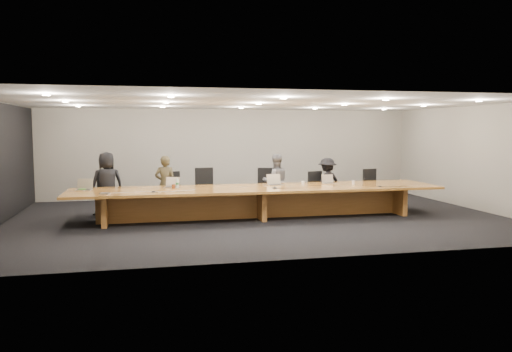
{
  "coord_description": "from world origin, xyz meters",
  "views": [
    {
      "loc": [
        -2.7,
        -11.79,
        2.14
      ],
      "look_at": [
        0.0,
        0.3,
        1.0
      ],
      "focal_mm": 35.0,
      "sensor_mm": 36.0,
      "label": 1
    }
  ],
  "objects": [
    {
      "name": "lime_gadget",
      "position": [
        -4.13,
        0.28,
        0.78
      ],
      "size": [
        0.16,
        0.12,
        0.02
      ],
      "primitive_type": "cube",
      "rotation": [
        0.0,
        0.0,
        -0.26
      ],
      "color": "#5CC233",
      "rests_on": "notepad"
    },
    {
      "name": "laptop_b",
      "position": [
        -2.09,
        0.37,
        0.88
      ],
      "size": [
        0.4,
        0.35,
        0.27
      ],
      "primitive_type": null,
      "rotation": [
        0.0,
        0.0,
        -0.35
      ],
      "color": "#C3B095",
      "rests_on": "conference_table"
    },
    {
      "name": "person_c",
      "position": [
        0.75,
        1.22,
        0.75
      ],
      "size": [
        0.73,
        0.57,
        1.49
      ],
      "primitive_type": "imported",
      "rotation": [
        0.0,
        0.0,
        3.13
      ],
      "color": "slate",
      "rests_on": "ground"
    },
    {
      "name": "conference_table",
      "position": [
        0.0,
        0.0,
        0.52
      ],
      "size": [
        9.0,
        1.8,
        0.75
      ],
      "color": "brown",
      "rests_on": "ground"
    },
    {
      "name": "chair_right",
      "position": [
        1.96,
        1.17,
        0.51
      ],
      "size": [
        0.61,
        0.61,
        1.02
      ],
      "primitive_type": null,
      "rotation": [
        0.0,
        0.0,
        0.2
      ],
      "color": "black",
      "rests_on": "ground"
    },
    {
      "name": "laptop_a",
      "position": [
        -4.1,
        0.27,
        0.89
      ],
      "size": [
        0.39,
        0.31,
        0.28
      ],
      "primitive_type": null,
      "rotation": [
        0.0,
        0.0,
        -0.16
      ],
      "color": "tan",
      "rests_on": "conference_table"
    },
    {
      "name": "water_bottle",
      "position": [
        -1.95,
        0.26,
        0.86
      ],
      "size": [
        0.07,
        0.07,
        0.22
      ],
      "primitive_type": "cylinder",
      "rotation": [
        0.0,
        0.0,
        -0.06
      ],
      "color": "#A8B8B2",
      "rests_on": "conference_table"
    },
    {
      "name": "mic_left",
      "position": [
        -2.53,
        -0.43,
        0.76
      ],
      "size": [
        0.13,
        0.13,
        0.03
      ],
      "primitive_type": "cone",
      "rotation": [
        0.0,
        0.0,
        0.11
      ],
      "color": "black",
      "rests_on": "conference_table"
    },
    {
      "name": "person_a",
      "position": [
        -3.64,
        1.18,
        0.8
      ],
      "size": [
        0.88,
        0.67,
        1.6
      ],
      "primitive_type": "imported",
      "rotation": [
        0.0,
        0.0,
        3.37
      ],
      "color": "black",
      "rests_on": "ground"
    },
    {
      "name": "chair_far_left",
      "position": [
        -3.7,
        1.33,
        0.53
      ],
      "size": [
        0.56,
        0.56,
        1.06
      ],
      "primitive_type": null,
      "rotation": [
        0.0,
        0.0,
        -0.04
      ],
      "color": "black",
      "rests_on": "ground"
    },
    {
      "name": "back_wall",
      "position": [
        0.0,
        4.0,
        1.4
      ],
      "size": [
        12.0,
        0.02,
        2.8
      ],
      "primitive_type": "cube",
      "color": "#B0ACA0",
      "rests_on": "ground"
    },
    {
      "name": "paper_cup_far",
      "position": [
        2.52,
        0.09,
        0.8
      ],
      "size": [
        0.11,
        0.11,
        0.1
      ],
      "primitive_type": "cone",
      "rotation": [
        0.0,
        0.0,
        -0.42
      ],
      "color": "silver",
      "rests_on": "conference_table"
    },
    {
      "name": "paper_cup_near",
      "position": [
        1.22,
        0.26,
        0.8
      ],
      "size": [
        0.09,
        0.09,
        0.1
      ],
      "primitive_type": "cone",
      "rotation": [
        0.0,
        0.0,
        -0.12
      ],
      "color": "silver",
      "rests_on": "conference_table"
    },
    {
      "name": "amber_mug",
      "position": [
        -2.05,
        0.23,
        0.8
      ],
      "size": [
        0.09,
        0.09,
        0.1
      ],
      "primitive_type": "cylinder",
      "rotation": [
        0.0,
        0.0,
        0.23
      ],
      "color": "brown",
      "rests_on": "conference_table"
    },
    {
      "name": "mic_right",
      "position": [
        2.94,
        -0.57,
        0.76
      ],
      "size": [
        0.11,
        0.11,
        0.03
      ],
      "primitive_type": "cone",
      "rotation": [
        0.0,
        0.0,
        -0.02
      ],
      "color": "black",
      "rests_on": "conference_table"
    },
    {
      "name": "notepad",
      "position": [
        -4.14,
        0.27,
        0.76
      ],
      "size": [
        0.31,
        0.29,
        0.02
      ],
      "primitive_type": "cube",
      "rotation": [
        0.0,
        0.0,
        -0.39
      ],
      "color": "white",
      "rests_on": "conference_table"
    },
    {
      "name": "av_box",
      "position": [
        -3.57,
        -0.55,
        0.77
      ],
      "size": [
        0.24,
        0.21,
        0.03
      ],
      "primitive_type": "cube",
      "rotation": [
        0.0,
        0.0,
        -0.36
      ],
      "color": "#ACABB0",
      "rests_on": "conference_table"
    },
    {
      "name": "ground",
      "position": [
        0.0,
        0.0,
        0.0
      ],
      "size": [
        12.0,
        12.0,
        0.0
      ],
      "primitive_type": "plane",
      "color": "black",
      "rests_on": "ground"
    },
    {
      "name": "chair_mid_right",
      "position": [
        0.49,
        1.33,
        0.57
      ],
      "size": [
        0.73,
        0.73,
        1.13
      ],
      "primitive_type": null,
      "rotation": [
        0.0,
        0.0,
        -0.33
      ],
      "color": "black",
      "rests_on": "ground"
    },
    {
      "name": "person_b",
      "position": [
        -2.2,
        1.13,
        0.75
      ],
      "size": [
        0.61,
        0.47,
        1.5
      ],
      "primitive_type": "imported",
      "rotation": [
        0.0,
        0.0,
        2.92
      ],
      "color": "#352F1C",
      "rests_on": "ground"
    },
    {
      "name": "mic_center",
      "position": [
        0.33,
        -0.31,
        0.77
      ],
      "size": [
        0.16,
        0.16,
        0.03
      ],
      "primitive_type": "cone",
      "rotation": [
        0.0,
        0.0,
        0.19
      ],
      "color": "black",
      "rests_on": "conference_table"
    },
    {
      "name": "chair_far_right",
      "position": [
        3.63,
        1.19,
        0.53
      ],
      "size": [
        0.65,
        0.65,
        1.06
      ],
      "primitive_type": null,
      "rotation": [
        0.0,
        0.0,
        0.22
      ],
      "color": "black",
      "rests_on": "ground"
    },
    {
      "name": "laptop_d",
      "position": [
        0.52,
        0.35,
        0.89
      ],
      "size": [
        0.4,
        0.31,
        0.29
      ],
      "primitive_type": null,
      "rotation": [
        0.0,
        0.0,
        0.13
      ],
      "color": "#BBAB8F",
      "rests_on": "conference_table"
    },
    {
      "name": "person_d",
      "position": [
        2.24,
        1.22,
        0.69
      ],
      "size": [
        1.01,
        0.81,
        1.38
      ],
      "primitive_type": "imported",
      "rotation": [
        0.0,
        0.0,
        3.52
      ],
      "color": "black",
      "rests_on": "ground"
    },
    {
      "name": "chair_left",
      "position": [
        -1.99,
        1.18,
        0.54
      ],
      "size": [
        0.67,
        0.67,
        1.09
      ],
      "primitive_type": null,
      "rotation": [
        0.0,
        0.0,
        0.23
      ],
      "color": "black",
      "rests_on": "ground"
    },
    {
      "name": "chair_mid_left",
      "position": [
        -1.13,
        1.33,
        0.58
      ],
      "size": [
        0.65,
        0.65,
        1.16
      ],
      "primitive_type": null,
      "rotation": [
        0.0,
        0.0,
        0.1
      ],
      "color": "black",
      "rests_on": "ground"
    },
    {
      "name": "laptop_e",
      "position": [
        1.97,
        0.38,
        0.87
      ],
      "size": [
        0.33,
        0.25,
        0.25
      ],
      "primitive_type": null,
      "rotation": [
        0.0,
        0.0,
        0.06
      ],
      "color": "#BBA88F",
      "rests_on": "conference_table"
    }
  ]
}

